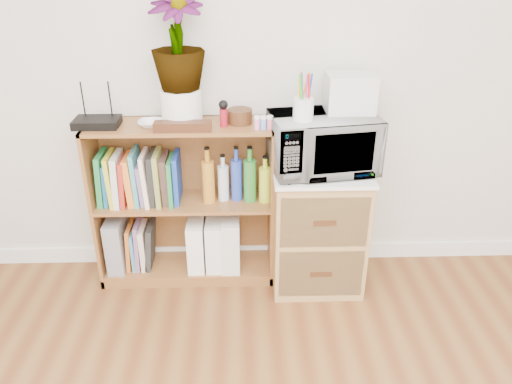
{
  "coord_description": "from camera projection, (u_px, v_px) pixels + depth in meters",
  "views": [
    {
      "loc": [
        -0.02,
        -0.42,
        1.8
      ],
      "look_at": [
        0.05,
        1.95,
        0.62
      ],
      "focal_mm": 35.0,
      "sensor_mm": 36.0,
      "label": 1
    }
  ],
  "objects": [
    {
      "name": "cookbooks",
      "position": [
        139.0,
        178.0,
        2.76
      ],
      "size": [
        0.45,
        0.2,
        0.31
      ],
      "color": "#228141",
      "rests_on": "bookshelf"
    },
    {
      "name": "white_bowl",
      "position": [
        151.0,
        123.0,
        2.58
      ],
      "size": [
        0.13,
        0.13,
        0.03
      ],
      "primitive_type": "imported",
      "color": "white",
      "rests_on": "bookshelf"
    },
    {
      "name": "wooden_bowl",
      "position": [
        240.0,
        116.0,
        2.62
      ],
      "size": [
        0.13,
        0.13,
        0.08
      ],
      "primitive_type": "cylinder",
      "color": "#3A1D0F",
      "rests_on": "bookshelf"
    },
    {
      "name": "potted_plant",
      "position": [
        177.0,
        40.0,
        2.45
      ],
      "size": [
        0.27,
        0.27,
        0.49
      ],
      "primitive_type": "imported",
      "color": "#3D7A31",
      "rests_on": "plant_pot"
    },
    {
      "name": "pen_cup",
      "position": [
        303.0,
        109.0,
        2.45
      ],
      "size": [
        0.1,
        0.1,
        0.11
      ],
      "primitive_type": "cylinder",
      "color": "silver",
      "rests_on": "microwave"
    },
    {
      "name": "kokeshi_doll",
      "position": [
        224.0,
        118.0,
        2.57
      ],
      "size": [
        0.04,
        0.04,
        0.09
      ],
      "primitive_type": "cylinder",
      "color": "maroon",
      "rests_on": "bookshelf"
    },
    {
      "name": "plant_pot",
      "position": [
        182.0,
        106.0,
        2.6
      ],
      "size": [
        0.21,
        0.21,
        0.18
      ],
      "primitive_type": "cylinder",
      "color": "white",
      "rests_on": "bookshelf"
    },
    {
      "name": "wicker_unit",
      "position": [
        317.0,
        228.0,
        2.84
      ],
      "size": [
        0.5,
        0.45,
        0.7
      ],
      "primitive_type": "cube",
      "color": "#9E7542",
      "rests_on": "ground"
    },
    {
      "name": "liquor_bottles",
      "position": [
        242.0,
        176.0,
        2.77
      ],
      "size": [
        0.46,
        0.07,
        0.31
      ],
      "color": "#BE7D23",
      "rests_on": "bookshelf"
    },
    {
      "name": "router",
      "position": [
        97.0,
        122.0,
        2.58
      ],
      "size": [
        0.23,
        0.16,
        0.04
      ],
      "primitive_type": "cube",
      "color": "black",
      "rests_on": "bookshelf"
    },
    {
      "name": "magazine_holder_right",
      "position": [
        231.0,
        241.0,
        2.94
      ],
      "size": [
        0.1,
        0.26,
        0.32
      ],
      "primitive_type": "cube",
      "color": "silver",
      "rests_on": "bookshelf"
    },
    {
      "name": "small_appliance",
      "position": [
        350.0,
        93.0,
        2.56
      ],
      "size": [
        0.25,
        0.2,
        0.19
      ],
      "primitive_type": "cube",
      "color": "silver",
      "rests_on": "microwave"
    },
    {
      "name": "trinket_box",
      "position": [
        183.0,
        126.0,
        2.52
      ],
      "size": [
        0.29,
        0.07,
        0.05
      ],
      "primitive_type": "cube",
      "color": "#3A200F",
      "rests_on": "bookshelf"
    },
    {
      "name": "file_box",
      "position": [
        118.0,
        242.0,
        2.93
      ],
      "size": [
        0.1,
        0.26,
        0.32
      ],
      "primitive_type": "cube",
      "color": "gray",
      "rests_on": "bookshelf"
    },
    {
      "name": "lower_books",
      "position": [
        141.0,
        245.0,
        2.95
      ],
      "size": [
        0.17,
        0.19,
        0.29
      ],
      "color": "#C26422",
      "rests_on": "bookshelf"
    },
    {
      "name": "microwave",
      "position": [
        323.0,
        143.0,
        2.6
      ],
      "size": [
        0.59,
        0.45,
        0.3
      ],
      "primitive_type": "imported",
      "rotation": [
        0.0,
        0.0,
        0.16
      ],
      "color": "white",
      "rests_on": "wicker_unit"
    },
    {
      "name": "magazine_holder_mid",
      "position": [
        214.0,
        242.0,
        2.94
      ],
      "size": [
        0.1,
        0.24,
        0.3
      ],
      "primitive_type": "cube",
      "color": "white",
      "rests_on": "bookshelf"
    },
    {
      "name": "bookshelf",
      "position": [
        185.0,
        204.0,
        2.83
      ],
      "size": [
        1.0,
        0.3,
        0.95
      ],
      "primitive_type": "cube",
      "color": "brown",
      "rests_on": "ground"
    },
    {
      "name": "skirting_board",
      "position": [
        247.0,
        252.0,
        3.16
      ],
      "size": [
        4.0,
        0.02,
        0.1
      ],
      "primitive_type": "cube",
      "color": "white",
      "rests_on": "ground"
    },
    {
      "name": "paint_jars",
      "position": [
        263.0,
        124.0,
        2.54
      ],
      "size": [
        0.12,
        0.04,
        0.06
      ],
      "primitive_type": "cube",
      "color": "#D17493",
      "rests_on": "bookshelf"
    },
    {
      "name": "magazine_holder_left",
      "position": [
        197.0,
        243.0,
        2.94
      ],
      "size": [
        0.1,
        0.24,
        0.3
      ],
      "primitive_type": "cube",
      "color": "white",
      "rests_on": "bookshelf"
    }
  ]
}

